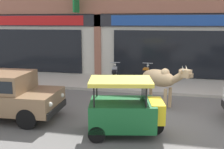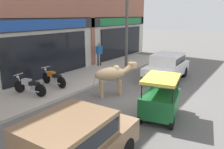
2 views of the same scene
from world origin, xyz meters
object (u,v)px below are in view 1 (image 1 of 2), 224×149
object	(u,v)px
motorcycle_0	(114,74)
auto_rickshaw	(125,111)
motorcycle_1	(145,75)
cow	(161,79)
car_1	(2,93)

from	to	relation	value
motorcycle_0	auto_rickshaw	bearing A→B (deg)	-75.27
motorcycle_0	motorcycle_1	world-z (taller)	same
cow	car_1	bearing A→B (deg)	-155.07
auto_rickshaw	motorcycle_0	xyz separation A→B (m)	(-1.46, 5.54, -0.15)
cow	auto_rickshaw	distance (m)	2.79
motorcycle_1	car_1	bearing A→B (deg)	-127.29
car_1	motorcycle_0	size ratio (longest dim) A/B	2.04
cow	motorcycle_0	size ratio (longest dim) A/B	1.03
car_1	motorcycle_1	bearing A→B (deg)	52.71
motorcycle_0	motorcycle_1	xyz separation A→B (m)	(1.47, 0.13, 0.00)
motorcycle_1	auto_rickshaw	bearing A→B (deg)	-90.18
motorcycle_1	motorcycle_0	bearing A→B (deg)	-174.77
car_1	motorcycle_1	world-z (taller)	car_1
car_1	auto_rickshaw	distance (m)	4.01
cow	car_1	size ratio (longest dim) A/B	0.50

